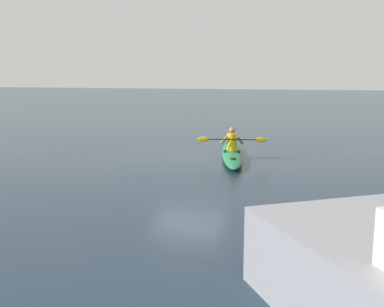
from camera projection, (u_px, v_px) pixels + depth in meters
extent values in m
plane|color=#1E2D3D|center=(188.00, 157.00, 15.79)|extent=(160.00, 160.00, 0.00)
ellipsoid|color=#19723F|center=(232.00, 154.00, 15.58)|extent=(1.86, 5.17, 0.27)
torus|color=black|center=(232.00, 151.00, 15.45)|extent=(0.71, 0.71, 0.04)
cylinder|color=black|center=(233.00, 159.00, 14.03)|extent=(0.18, 0.18, 0.02)
cylinder|color=yellow|center=(232.00, 142.00, 15.40)|extent=(0.33, 0.33, 0.58)
sphere|color=#936B4C|center=(232.00, 130.00, 15.34)|extent=(0.21, 0.21, 0.21)
cylinder|color=black|center=(232.00, 139.00, 15.19)|extent=(1.86, 0.48, 0.03)
ellipsoid|color=gold|center=(261.00, 140.00, 15.13)|extent=(0.40, 0.13, 0.17)
ellipsoid|color=gold|center=(203.00, 139.00, 15.24)|extent=(0.40, 0.13, 0.17)
cylinder|color=#936B4C|center=(240.00, 140.00, 15.29)|extent=(0.26, 0.24, 0.34)
cylinder|color=#936B4C|center=(224.00, 140.00, 15.32)|extent=(0.30, 0.19, 0.34)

